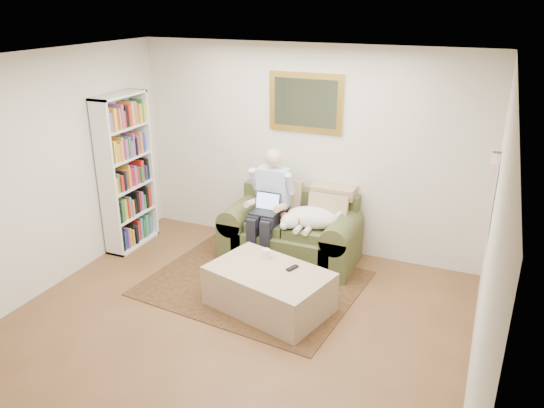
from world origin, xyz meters
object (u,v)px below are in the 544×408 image
Objects in this scene: seated_man at (268,208)px; coffee_mug at (266,253)px; ottoman at (269,289)px; laptop at (266,207)px; sleeping_dog at (312,218)px; bookshelf at (126,173)px; sofa at (291,237)px.

seated_man is 0.86m from coffee_mug.
coffee_mug is at bearing 120.03° from ottoman.
sleeping_dog is at bearing 13.64° from laptop.
ottoman is at bearing -17.49° from bookshelf.
ottoman is (0.21, -1.17, -0.06)m from sofa.
bookshelf is (-2.10, -0.45, 0.71)m from sofa.
laptop is at bearing -166.36° from sleeping_dog.
sleeping_dog is 1.17m from ottoman.
ottoman is at bearing -94.59° from sleeping_dog.
coffee_mug is at bearing -105.42° from sleeping_dog.
ottoman is at bearing -79.88° from sofa.
bookshelf is at bearing 162.51° from ottoman.
sofa is at bearing 11.99° from bookshelf.
ottoman is (0.46, -0.96, -0.51)m from laptop.
bookshelf is at bearing -170.97° from seated_man.
laptop is 0.57m from sleeping_dog.
seated_man reaches higher than sofa.
seated_man reaches higher than ottoman.
sleeping_dog is 0.55× the size of ottoman.
laptop is (-0.00, -0.06, 0.03)m from seated_man.
sofa is at bearing 164.26° from sleeping_dog.
coffee_mug is at bearing -12.45° from bookshelf.
ottoman is at bearing -59.97° from coffee_mug.
coffee_mug is (0.31, -0.77, -0.20)m from seated_man.
bookshelf reaches higher than seated_man.
sofa reaches higher than ottoman.
sofa reaches higher than coffee_mug.
sofa is at bearing 31.45° from seated_man.
sleeping_dog is at bearing 7.13° from seated_man.
bookshelf reaches higher than sofa.
seated_man is 0.55m from sleeping_dog.
seated_man is 0.07m from laptop.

